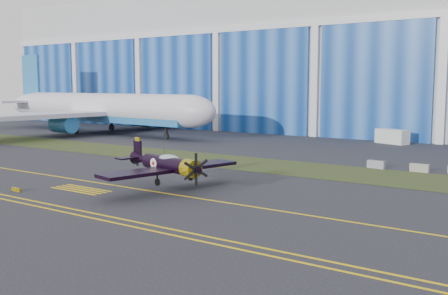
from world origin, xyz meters
The scene contains 12 objects.
ground centered at (0.00, 0.00, 0.00)m, with size 260.00×260.00×0.00m, color #2C2D33.
grass_median centered at (0.00, 14.00, 0.02)m, with size 260.00×10.00×0.02m, color #475128.
taxiway_centreline centered at (0.00, -5.00, 0.01)m, with size 200.00×0.20×0.02m, color yellow.
edge_line_near centered at (0.00, -14.50, 0.01)m, with size 80.00×0.20×0.02m, color yellow.
edge_line_far centered at (0.00, -13.50, 0.01)m, with size 80.00×0.20×0.02m, color yellow.
hold_short_ladder centered at (-18.00, -8.10, 0.01)m, with size 6.00×2.40×0.02m, color yellow, non-canonical shape.
guard_board_left centered at (-22.00, -12.00, 0.17)m, with size 1.20×0.15×0.35m, color yellow.
warbird centered at (-11.40, -3.90, 2.40)m, with size 14.11×15.82×4.02m.
jetliner centered at (-59.39, 32.18, 11.14)m, with size 67.95×59.05×22.28m.
shipping_container centered at (-6.55, 45.79, 1.16)m, with size 5.36×2.14×2.32m, color silver.
barrier_a centered at (-0.11, 19.13, 0.45)m, with size 2.00×0.60×0.90m, color gray.
barrier_b centered at (4.61, 19.33, 0.45)m, with size 2.00×0.60×0.90m, color #9B9988.
Camera 1 is at (19.27, -38.94, 9.37)m, focal length 42.00 mm.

